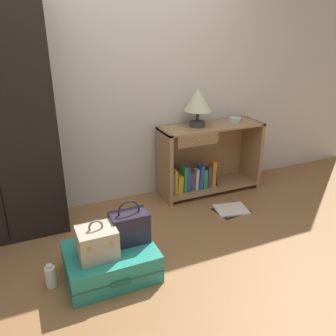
# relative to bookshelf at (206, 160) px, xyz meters

# --- Properties ---
(ground_plane) EXTENTS (9.00, 9.00, 0.00)m
(ground_plane) POSITION_rel_bookshelf_xyz_m (-0.88, -1.25, -0.37)
(ground_plane) COLOR olive
(back_wall) EXTENTS (6.40, 0.10, 2.60)m
(back_wall) POSITION_rel_bookshelf_xyz_m (-0.88, 0.25, 0.93)
(back_wall) COLOR beige
(back_wall) RESTS_ON ground_plane
(bookshelf) EXTENTS (1.14, 0.39, 0.76)m
(bookshelf) POSITION_rel_bookshelf_xyz_m (0.00, 0.00, 0.00)
(bookshelf) COLOR #A37A51
(bookshelf) RESTS_ON ground_plane
(table_lamp) EXTENTS (0.29, 0.29, 0.40)m
(table_lamp) POSITION_rel_bookshelf_xyz_m (-0.11, 0.01, 0.66)
(table_lamp) COLOR #3D3838
(table_lamp) RESTS_ON bookshelf
(bowl) EXTENTS (0.13, 0.13, 0.04)m
(bowl) POSITION_rel_bookshelf_xyz_m (0.37, 0.02, 0.42)
(bowl) COLOR silver
(bowl) RESTS_ON bookshelf
(suitcase_large) EXTENTS (0.66, 0.53, 0.22)m
(suitcase_large) POSITION_rel_bookshelf_xyz_m (-1.36, -0.99, -0.25)
(suitcase_large) COLOR teal
(suitcase_large) RESTS_ON ground_plane
(train_case) EXTENTS (0.27, 0.24, 0.29)m
(train_case) POSITION_rel_bookshelf_xyz_m (-1.45, -1.03, -0.03)
(train_case) COLOR #B7A88E
(train_case) RESTS_ON suitcase_large
(handbag) EXTENTS (0.28, 0.17, 0.34)m
(handbag) POSITION_rel_bookshelf_xyz_m (-1.19, -0.95, -0.02)
(handbag) COLOR #231E2D
(handbag) RESTS_ON suitcase_large
(bottle) EXTENTS (0.07, 0.07, 0.18)m
(bottle) POSITION_rel_bookshelf_xyz_m (-1.79, -0.95, -0.28)
(bottle) COLOR white
(bottle) RESTS_ON ground_plane
(open_book_on_floor) EXTENTS (0.36, 0.30, 0.02)m
(open_book_on_floor) POSITION_rel_bookshelf_xyz_m (0.02, -0.53, -0.36)
(open_book_on_floor) COLOR white
(open_book_on_floor) RESTS_ON ground_plane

